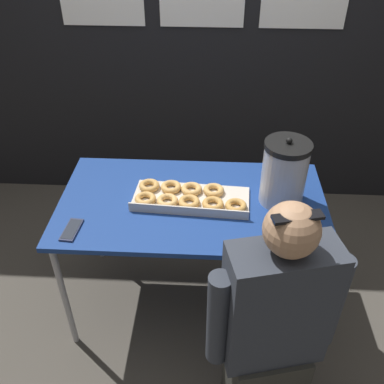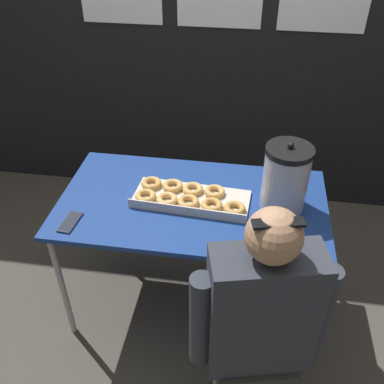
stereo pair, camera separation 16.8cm
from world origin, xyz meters
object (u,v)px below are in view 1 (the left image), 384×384
Objects in this scene: coffee_urn at (284,173)px; person_seated at (273,329)px; donut_box at (188,197)px; cell_phone at (72,230)px.

person_seated is (-0.08, -0.67, -0.34)m from coffee_urn.
donut_box reaches higher than cell_phone.
cell_phone is at bearing -35.69° from person_seated.
coffee_urn is at bearing 21.07° from cell_phone.
coffee_urn is 0.75m from person_seated.
person_seated reaches higher than coffee_urn.
coffee_urn is 2.28× the size of cell_phone.
coffee_urn is (0.47, 0.03, 0.15)m from donut_box.
donut_box is 0.77m from person_seated.
cell_phone is (-1.01, -0.29, -0.16)m from coffee_urn.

